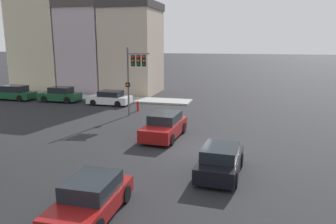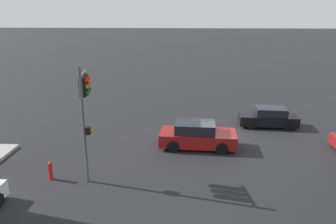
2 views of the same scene
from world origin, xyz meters
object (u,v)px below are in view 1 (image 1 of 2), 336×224
at_px(crossing_car_0, 91,198).
at_px(parked_car_1, 60,95).
at_px(crossing_car_2, 164,126).
at_px(parked_car_0, 110,98).
at_px(crossing_car_1, 220,161).
at_px(parked_car_2, 14,93).
at_px(traffic_signal, 135,67).
at_px(fire_hydrant, 138,106).

relative_size(crossing_car_0, parked_car_1, 0.95).
bearing_deg(crossing_car_2, parked_car_1, -122.40).
height_order(crossing_car_0, parked_car_0, crossing_car_0).
distance_m(crossing_car_1, parked_car_2, 27.52).
bearing_deg(parked_car_0, traffic_signal, 137.21).
bearing_deg(crossing_car_0, crossing_car_2, 179.35).
xyz_separation_m(traffic_signal, parked_car_2, (4.05, 15.28, -3.33)).
height_order(traffic_signal, parked_car_0, traffic_signal).
relative_size(crossing_car_2, fire_hydrant, 5.03).
distance_m(traffic_signal, fire_hydrant, 4.02).
height_order(crossing_car_0, crossing_car_2, crossing_car_2).
bearing_deg(traffic_signal, crossing_car_1, 27.93).
xyz_separation_m(crossing_car_1, parked_car_1, (14.84, 17.83, 0.05)).
height_order(crossing_car_0, parked_car_1, parked_car_1).
height_order(parked_car_0, parked_car_2, parked_car_2).
xyz_separation_m(parked_car_1, parked_car_2, (-0.17, 5.46, -0.00)).
relative_size(crossing_car_2, parked_car_2, 0.98).
relative_size(crossing_car_0, parked_car_2, 0.85).
xyz_separation_m(crossing_car_2, parked_car_1, (9.65, 13.73, -0.03)).
xyz_separation_m(traffic_signal, crossing_car_2, (-5.44, -3.92, -3.30)).
distance_m(crossing_car_2, parked_car_2, 21.41).
relative_size(crossing_car_1, parked_car_1, 0.98).
xyz_separation_m(crossing_car_1, parked_car_0, (14.62, 12.21, -0.02)).
bearing_deg(fire_hydrant, parked_car_0, 59.34).
relative_size(crossing_car_0, crossing_car_1, 0.97).
bearing_deg(parked_car_2, crossing_car_2, 154.72).
height_order(crossing_car_0, crossing_car_1, crossing_car_1).
distance_m(parked_car_0, fire_hydrant, 4.29).
bearing_deg(crossing_car_2, parked_car_2, -113.60).
bearing_deg(fire_hydrant, crossing_car_1, -145.57).
xyz_separation_m(crossing_car_0, crossing_car_2, (10.04, 0.01, 0.10)).
height_order(crossing_car_1, parked_car_1, parked_car_1).
bearing_deg(crossing_car_0, traffic_signal, -166.47).
bearing_deg(crossing_car_0, crossing_car_1, 139.24).
relative_size(traffic_signal, crossing_car_2, 1.21).
height_order(parked_car_0, parked_car_1, parked_car_1).
height_order(traffic_signal, crossing_car_1, traffic_signal).
xyz_separation_m(traffic_signal, crossing_car_1, (-10.63, -8.01, -3.38)).
relative_size(parked_car_1, parked_car_2, 0.89).
bearing_deg(parked_car_0, crossing_car_2, 131.48).
xyz_separation_m(crossing_car_2, fire_hydrant, (7.25, 4.43, -0.26)).
distance_m(crossing_car_1, fire_hydrant, 15.08).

